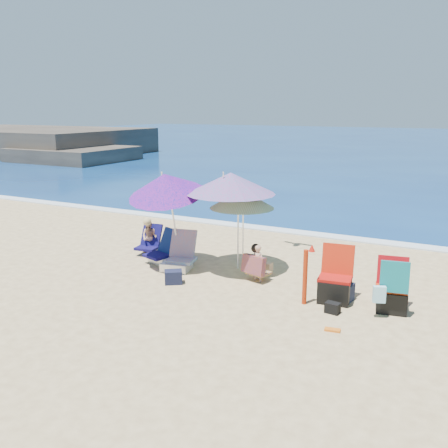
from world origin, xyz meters
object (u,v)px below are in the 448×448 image
at_px(umbrella_striped, 242,199).
at_px(chair_rainbow, 179,259).
at_px(furled_umbrella, 306,271).
at_px(camp_chair_left, 335,285).
at_px(umbrella_turquoise, 231,183).
at_px(chair_navy, 164,254).
at_px(camp_chair_right, 392,292).
at_px(person_left, 149,237).
at_px(umbrella_blue, 166,184).
at_px(person_center, 256,263).

bearing_deg(umbrella_striped, chair_rainbow, -161.11).
distance_m(furled_umbrella, camp_chair_left, 0.67).
relative_size(umbrella_turquoise, chair_navy, 2.92).
xyz_separation_m(furled_umbrella, camp_chair_left, (0.43, 0.40, -0.31)).
distance_m(camp_chair_left, camp_chair_right, 1.01).
xyz_separation_m(umbrella_striped, person_left, (-2.57, 0.19, -1.19)).
bearing_deg(camp_chair_left, person_left, 169.43).
bearing_deg(chair_rainbow, camp_chair_left, -4.16).
distance_m(umbrella_turquoise, camp_chair_left, 3.07).
bearing_deg(umbrella_blue, person_center, 3.76).
bearing_deg(camp_chair_left, chair_navy, 173.15).
relative_size(person_center, person_left, 0.84).
xyz_separation_m(furled_umbrella, person_center, (-1.29, 0.71, -0.24)).
xyz_separation_m(umbrella_turquoise, person_center, (0.79, -0.38, -1.55)).
height_order(umbrella_turquoise, furled_umbrella, umbrella_turquoise).
bearing_deg(camp_chair_left, umbrella_turquoise, 164.65).
height_order(umbrella_blue, chair_navy, umbrella_blue).
relative_size(umbrella_turquoise, chair_rainbow, 2.86).
distance_m(umbrella_blue, chair_rainbow, 1.69).
relative_size(umbrella_turquoise, person_center, 3.23).
xyz_separation_m(chair_navy, camp_chair_left, (4.14, -0.50, 0.11)).
xyz_separation_m(chair_navy, person_center, (2.42, -0.19, 0.18)).
bearing_deg(umbrella_turquoise, camp_chair_right, -11.68).
bearing_deg(umbrella_striped, umbrella_turquoise, -175.22).
bearing_deg(umbrella_blue, umbrella_turquoise, 21.46).
height_order(furled_umbrella, person_center, furled_umbrella).
distance_m(umbrella_turquoise, chair_navy, 2.39).
relative_size(camp_chair_left, camp_chair_right, 1.05).
xyz_separation_m(umbrella_striped, furled_umbrella, (1.82, -1.11, -0.99)).
bearing_deg(umbrella_turquoise, person_center, -25.61).
xyz_separation_m(umbrella_blue, furled_umbrella, (3.38, -0.57, -1.26)).
bearing_deg(person_left, camp_chair_right, -9.14).
bearing_deg(chair_rainbow, umbrella_blue, -161.11).
height_order(umbrella_striped, person_center, umbrella_striped).
bearing_deg(person_center, chair_navy, 175.61).
bearing_deg(person_center, camp_chair_right, -7.30).
height_order(furled_umbrella, chair_navy, furled_umbrella).
xyz_separation_m(furled_umbrella, person_left, (-4.39, 1.30, -0.20)).
relative_size(camp_chair_left, person_left, 1.11).
xyz_separation_m(umbrella_turquoise, furled_umbrella, (2.07, -1.09, -1.31)).
relative_size(umbrella_turquoise, furled_umbrella, 2.23).
relative_size(furled_umbrella, camp_chair_right, 1.15).
relative_size(chair_rainbow, camp_chair_right, 0.90).
xyz_separation_m(umbrella_turquoise, person_left, (-2.32, 0.21, -1.51)).
bearing_deg(umbrella_striped, furled_umbrella, -31.43).
height_order(camp_chair_left, person_left, camp_chair_left).
distance_m(chair_rainbow, person_left, 1.43).
bearing_deg(person_left, chair_navy, -30.63).
xyz_separation_m(person_center, person_left, (-3.10, 0.59, 0.04)).
relative_size(furled_umbrella, person_center, 1.45).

